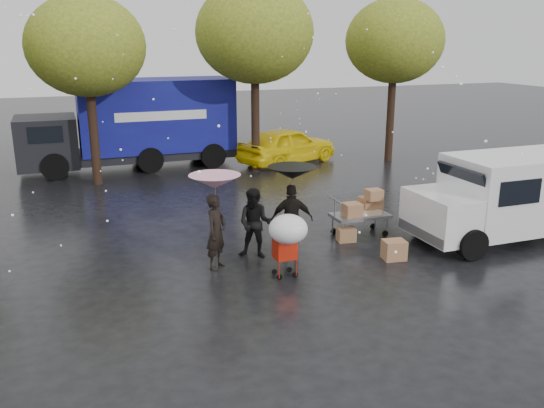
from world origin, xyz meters
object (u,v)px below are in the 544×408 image
object	(u,v)px
person_pink	(216,232)
yellow_taxi	(287,145)
blue_truck	(136,124)
shopping_cart	(288,232)
white_van	(508,195)
person_black	(292,220)
vendor_cart	(363,209)

from	to	relation	value
person_pink	yellow_taxi	world-z (taller)	person_pink
person_pink	blue_truck	world-z (taller)	blue_truck
shopping_cart	white_van	bearing A→B (deg)	4.42
person_pink	shopping_cart	world-z (taller)	person_pink
white_van	shopping_cart	bearing A→B (deg)	-175.58
person_black	shopping_cart	world-z (taller)	person_black
shopping_cart	person_pink	bearing A→B (deg)	137.54
vendor_cart	white_van	xyz separation A→B (m)	(3.36, -1.52, 0.43)
person_pink	white_van	size ratio (longest dim) A/B	0.35
vendor_cart	blue_truck	bearing A→B (deg)	112.81
vendor_cart	yellow_taxi	size ratio (longest dim) A/B	0.34
vendor_cart	yellow_taxi	world-z (taller)	yellow_taxi
shopping_cart	vendor_cart	bearing A→B (deg)	34.20
shopping_cart	white_van	xyz separation A→B (m)	(6.31, 0.49, 0.10)
vendor_cart	yellow_taxi	bearing A→B (deg)	80.64
vendor_cart	white_van	bearing A→B (deg)	-24.25
person_black	vendor_cart	distance (m)	2.38
white_van	yellow_taxi	xyz separation A→B (m)	(-1.85, 10.71, -0.40)
person_black	yellow_taxi	distance (m)	10.54
vendor_cart	blue_truck	size ratio (longest dim) A/B	0.18
person_pink	blue_truck	distance (m)	11.46
shopping_cart	blue_truck	size ratio (longest dim) A/B	0.18
yellow_taxi	blue_truck	bearing A→B (deg)	54.98
person_black	blue_truck	world-z (taller)	blue_truck
person_pink	yellow_taxi	bearing A→B (deg)	13.84
white_van	person_black	bearing A→B (deg)	171.13
person_pink	blue_truck	bearing A→B (deg)	44.73
person_black	white_van	xyz separation A→B (m)	(5.65, -0.88, 0.29)
white_van	yellow_taxi	bearing A→B (deg)	99.79
blue_truck	yellow_taxi	distance (m)	6.20
white_van	blue_truck	bearing A→B (deg)	122.86
yellow_taxi	vendor_cart	bearing A→B (deg)	148.64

